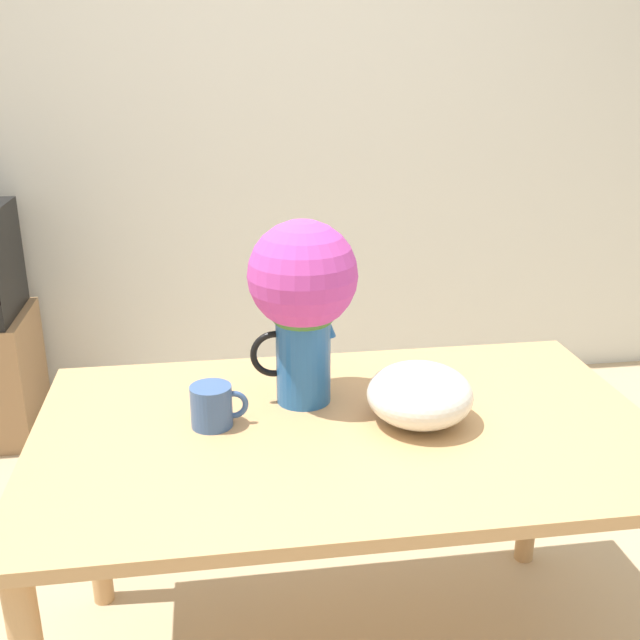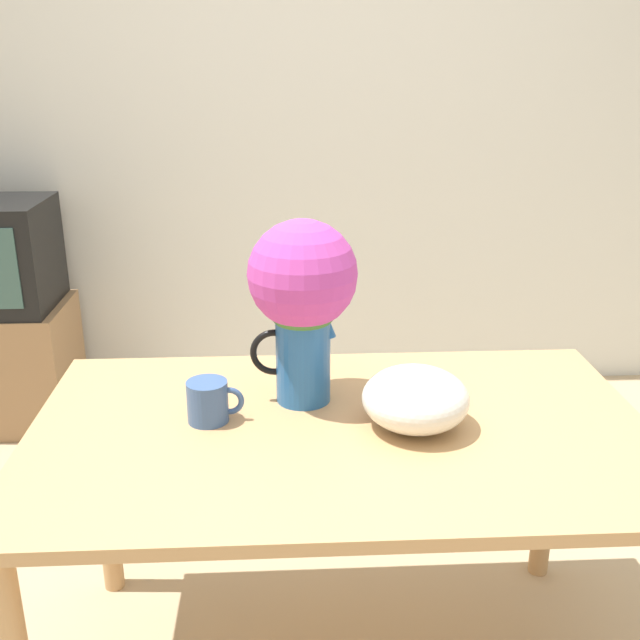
{
  "view_description": "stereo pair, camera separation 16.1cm",
  "coord_description": "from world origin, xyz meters",
  "views": [
    {
      "loc": [
        -0.29,
        -1.57,
        1.55
      ],
      "look_at": [
        -0.04,
        0.11,
        0.94
      ],
      "focal_mm": 42.0,
      "sensor_mm": 36.0,
      "label": 1
    },
    {
      "loc": [
        -0.13,
        -1.59,
        1.55
      ],
      "look_at": [
        -0.04,
        0.11,
        0.94
      ],
      "focal_mm": 42.0,
      "sensor_mm": 36.0,
      "label": 2
    }
  ],
  "objects": [
    {
      "name": "wall_back",
      "position": [
        0.0,
        1.84,
        1.3
      ],
      "size": [
        8.0,
        0.05,
        2.6
      ],
      "color": "silver",
      "rests_on": "ground_plane"
    },
    {
      "name": "table",
      "position": [
        0.01,
        -0.04,
        0.64
      ],
      "size": [
        1.45,
        0.88,
        0.73
      ],
      "color": "tan",
      "rests_on": "ground_plane"
    },
    {
      "name": "flower_vase",
      "position": [
        -0.08,
        0.11,
        1.02
      ],
      "size": [
        0.26,
        0.26,
        0.46
      ],
      "color": "#235B9E",
      "rests_on": "table"
    },
    {
      "name": "tv_stand",
      "position": [
        -1.36,
        1.5,
        0.27
      ],
      "size": [
        0.61,
        0.46,
        0.53
      ],
      "color": "#8E6B47",
      "rests_on": "ground_plane"
    },
    {
      "name": "white_bowl",
      "position": [
        0.18,
        -0.05,
        0.8
      ],
      "size": [
        0.25,
        0.25,
        0.14
      ],
      "color": "silver",
      "rests_on": "table"
    },
    {
      "name": "coffee_mug",
      "position": [
        -0.3,
        0.01,
        0.78
      ],
      "size": [
        0.13,
        0.1,
        0.1
      ],
      "color": "#385689",
      "rests_on": "table"
    }
  ]
}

